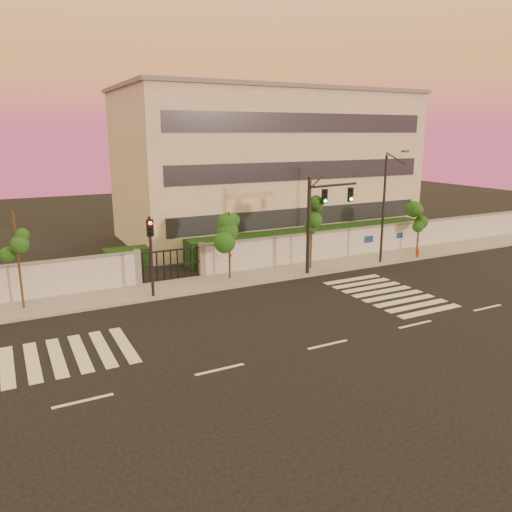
{
  "coord_description": "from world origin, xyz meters",
  "views": [
    {
      "loc": [
        -11.78,
        -16.08,
        8.77
      ],
      "look_at": [
        -0.33,
        6.0,
        2.62
      ],
      "focal_mm": 35.0,
      "sensor_mm": 36.0,
      "label": 1
    }
  ],
  "objects": [
    {
      "name": "street_tree_d",
      "position": [
        0.27,
        10.63,
        3.12
      ],
      "size": [
        1.62,
        1.29,
        4.24
      ],
      "color": "#382314",
      "rests_on": "ground"
    },
    {
      "name": "street_tree_c",
      "position": [
        -11.22,
        10.59,
        3.78
      ],
      "size": [
        1.39,
        1.1,
        5.14
      ],
      "color": "#382314",
      "rests_on": "ground"
    },
    {
      "name": "fire_hydrant",
      "position": [
        14.37,
        9.31,
        0.38
      ],
      "size": [
        0.3,
        0.29,
        0.77
      ],
      "rotation": [
        0.0,
        0.0,
        0.2
      ],
      "color": "red",
      "rests_on": "ground"
    },
    {
      "name": "street_tree_e",
      "position": [
        5.99,
        10.38,
        3.53
      ],
      "size": [
        1.52,
        1.21,
        4.8
      ],
      "color": "#382314",
      "rests_on": "ground"
    },
    {
      "name": "traffic_signal_secondary",
      "position": [
        -4.87,
        9.39,
        2.87
      ],
      "size": [
        0.35,
        0.34,
        4.52
      ],
      "rotation": [
        0.0,
        0.0,
        0.28
      ],
      "color": "black",
      "rests_on": "ground"
    },
    {
      "name": "sidewalk",
      "position": [
        0.0,
        10.5,
        0.07
      ],
      "size": [
        60.0,
        3.0,
        0.15
      ],
      "primitive_type": "cube",
      "color": "gray",
      "rests_on": "ground"
    },
    {
      "name": "road_markings",
      "position": [
        -1.58,
        3.76,
        0.01
      ],
      "size": [
        57.0,
        7.62,
        0.02
      ],
      "color": "silver",
      "rests_on": "ground"
    },
    {
      "name": "street_tree_f",
      "position": [
        15.67,
        10.65,
        2.69
      ],
      "size": [
        1.5,
        1.19,
        3.65
      ],
      "color": "#382314",
      "rests_on": "ground"
    },
    {
      "name": "ground",
      "position": [
        0.0,
        0.0,
        0.0
      ],
      "size": [
        120.0,
        120.0,
        0.0
      ],
      "primitive_type": "plane",
      "color": "black",
      "rests_on": "ground"
    },
    {
      "name": "streetlight_east",
      "position": [
        11.12,
        9.33,
        4.17
      ],
      "size": [
        0.46,
        1.86,
        7.72
      ],
      "color": "black",
      "rests_on": "ground"
    },
    {
      "name": "traffic_signal_main",
      "position": [
        5.87,
        9.39,
        3.92
      ],
      "size": [
        3.91,
        0.83,
        6.2
      ],
      "rotation": [
        0.0,
        0.0,
        0.18
      ],
      "color": "black",
      "rests_on": "ground"
    },
    {
      "name": "perimeter_wall",
      "position": [
        0.1,
        12.0,
        1.07
      ],
      "size": [
        60.0,
        0.36,
        2.2
      ],
      "color": "#B8BBC0",
      "rests_on": "ground"
    },
    {
      "name": "hedge_row",
      "position": [
        1.17,
        14.74,
        0.82
      ],
      "size": [
        41.0,
        4.25,
        1.8
      ],
      "color": "black",
      "rests_on": "ground"
    },
    {
      "name": "institutional_building",
      "position": [
        9.0,
        21.99,
        6.16
      ],
      "size": [
        24.4,
        12.4,
        12.25
      ],
      "color": "#BBB49F",
      "rests_on": "ground"
    }
  ]
}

